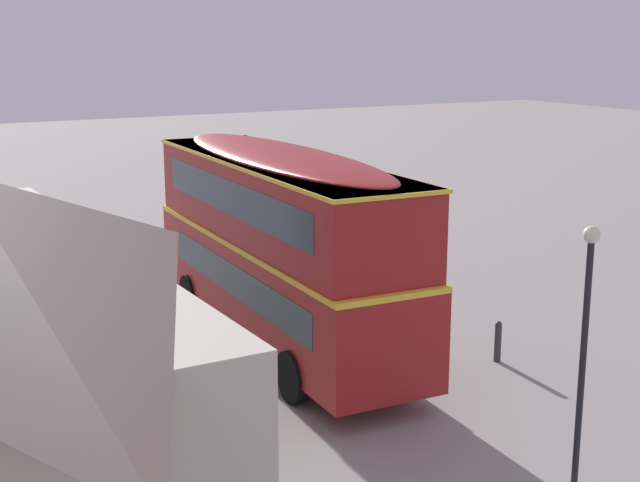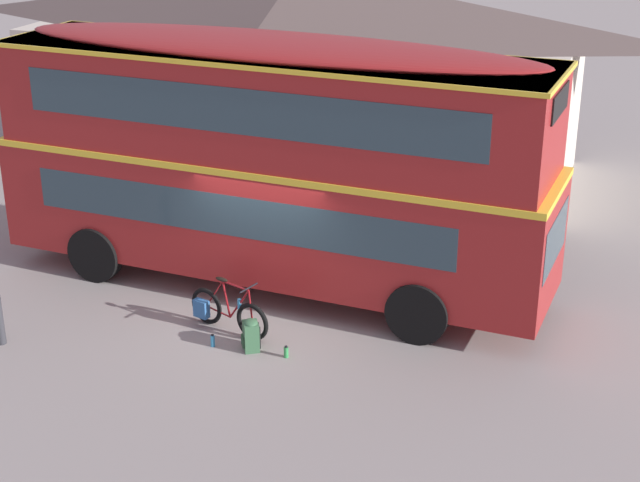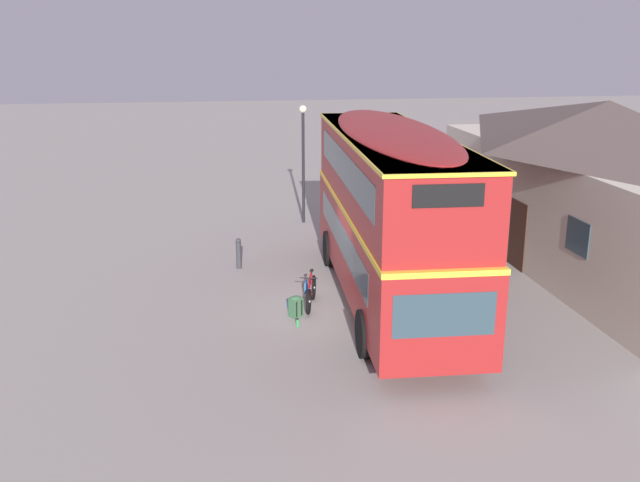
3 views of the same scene
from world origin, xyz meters
TOP-DOWN VIEW (x-y plane):
  - ground_plane at (0.00, 0.00)m, footprint 120.00×120.00m
  - double_decker_bus at (-0.27, 1.26)m, footprint 10.64×2.97m
  - touring_bicycle at (-0.30, -0.83)m, footprint 1.68×0.60m
  - backpack_on_ground at (0.40, -1.31)m, footprint 0.38×0.39m
  - water_bottle_blue_sports at (-0.26, -1.43)m, footprint 0.07×0.07m
  - water_bottle_green_metal at (1.05, -1.35)m, footprint 0.08×0.08m
  - pub_building at (-2.55, 8.49)m, footprint 14.19×5.78m
  - street_lamp at (-8.88, 0.09)m, footprint 0.28×0.28m
  - kerb_bollard at (-3.70, -2.60)m, footprint 0.16×0.16m

SIDE VIEW (x-z plane):
  - ground_plane at x=0.00m, z-range 0.00..0.00m
  - water_bottle_green_metal at x=1.05m, z-range -0.01..0.20m
  - water_bottle_blue_sports at x=-0.26m, z-range -0.01..0.22m
  - backpack_on_ground at x=0.40m, z-range 0.01..0.57m
  - touring_bicycle at x=-0.30m, z-range -0.12..0.87m
  - kerb_bollard at x=-3.70m, z-range 0.01..0.98m
  - pub_building at x=-2.55m, z-range 0.06..5.14m
  - double_decker_bus at x=-0.27m, z-range 0.25..5.04m
  - street_lamp at x=-8.88m, z-range 0.54..5.00m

